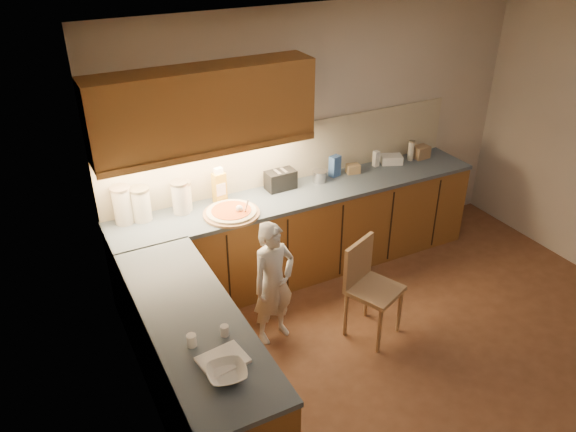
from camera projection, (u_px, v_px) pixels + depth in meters
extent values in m
plane|color=brown|center=(438.00, 360.00, 4.72)|extent=(4.50, 4.50, 0.00)
cube|color=beige|center=(322.00, 138.00, 5.64)|extent=(4.50, 0.04, 2.60)
cube|color=beige|center=(159.00, 319.00, 3.18)|extent=(0.04, 4.00, 2.60)
cube|color=white|center=(493.00, 45.00, 3.45)|extent=(4.50, 4.00, 0.04)
cube|color=brown|center=(302.00, 233.00, 5.67)|extent=(3.75, 0.60, 0.88)
cube|color=brown|center=(197.00, 368.00, 4.03)|extent=(0.60, 2.00, 0.88)
cube|color=#414F5D|center=(303.00, 193.00, 5.45)|extent=(3.77, 0.62, 0.04)
cube|color=#414F5D|center=(192.00, 318.00, 3.81)|extent=(0.62, 2.02, 0.04)
cube|color=black|center=(164.00, 291.00, 4.83)|extent=(0.02, 0.01, 0.80)
cube|color=black|center=(229.00, 273.00, 5.07)|extent=(0.02, 0.01, 0.80)
cube|color=black|center=(288.00, 256.00, 5.31)|extent=(0.02, 0.01, 0.80)
cube|color=black|center=(341.00, 241.00, 5.55)|extent=(0.02, 0.01, 0.80)
cube|color=black|center=(391.00, 227.00, 5.79)|extent=(0.02, 0.01, 0.80)
cube|color=black|center=(436.00, 214.00, 6.03)|extent=(0.02, 0.01, 0.80)
cube|color=beige|center=(290.00, 153.00, 5.52)|extent=(3.75, 0.02, 0.58)
cube|color=brown|center=(204.00, 109.00, 4.72)|extent=(1.95, 0.35, 0.70)
cube|color=brown|center=(214.00, 154.00, 4.75)|extent=(1.95, 0.02, 0.06)
cylinder|color=tan|center=(232.00, 213.00, 5.02)|extent=(0.51, 0.51, 0.02)
cylinder|color=beige|center=(231.00, 211.00, 5.01)|extent=(0.45, 0.45, 0.02)
cylinder|color=#CF4C1B|center=(231.00, 210.00, 5.01)|extent=(0.36, 0.36, 0.01)
sphere|color=white|center=(239.00, 208.00, 4.99)|extent=(0.07, 0.07, 0.07)
cylinder|color=white|center=(246.00, 207.00, 4.94)|extent=(0.02, 0.12, 0.21)
imported|color=silver|center=(274.00, 283.00, 4.72)|extent=(0.46, 0.34, 1.14)
cylinder|color=#A78258|center=(379.00, 331.00, 4.70)|extent=(0.04, 0.04, 0.45)
cylinder|color=#A78258|center=(399.00, 311.00, 4.93)|extent=(0.04, 0.04, 0.45)
cylinder|color=#A78258|center=(346.00, 314.00, 4.89)|extent=(0.04, 0.04, 0.45)
cylinder|color=#A78258|center=(366.00, 296.00, 5.12)|extent=(0.04, 0.04, 0.45)
cube|color=#A78258|center=(375.00, 290.00, 4.79)|extent=(0.53, 0.53, 0.04)
cube|color=#A78258|center=(358.00, 261.00, 4.79)|extent=(0.38, 0.19, 0.40)
imported|color=white|center=(227.00, 373.00, 3.29)|extent=(0.27, 0.27, 0.06)
cylinder|color=beige|center=(123.00, 206.00, 4.82)|extent=(0.16, 0.16, 0.32)
cylinder|color=tan|center=(120.00, 188.00, 4.74)|extent=(0.17, 0.17, 0.02)
cylinder|color=white|center=(141.00, 205.00, 4.88)|extent=(0.17, 0.17, 0.29)
cylinder|color=gray|center=(139.00, 189.00, 4.80)|extent=(0.18, 0.18, 0.02)
cylinder|color=silver|center=(181.00, 198.00, 4.99)|extent=(0.15, 0.15, 0.29)
cylinder|color=gray|center=(179.00, 183.00, 4.92)|extent=(0.16, 0.16, 0.02)
cylinder|color=white|center=(183.00, 197.00, 5.05)|extent=(0.16, 0.16, 0.26)
cylinder|color=tan|center=(181.00, 183.00, 4.98)|extent=(0.17, 0.17, 0.02)
cube|color=gold|center=(219.00, 188.00, 5.17)|extent=(0.13, 0.10, 0.29)
cube|color=white|center=(218.00, 171.00, 5.08)|extent=(0.08, 0.06, 0.05)
cube|color=black|center=(281.00, 180.00, 5.44)|extent=(0.29, 0.17, 0.19)
cube|color=silver|center=(277.00, 172.00, 5.38)|extent=(0.03, 0.12, 0.00)
cube|color=silver|center=(284.00, 170.00, 5.41)|extent=(0.03, 0.12, 0.00)
cylinder|color=#B0B1B6|center=(319.00, 177.00, 5.60)|extent=(0.14, 0.14, 0.11)
cylinder|color=#B0B1B6|center=(320.00, 171.00, 5.57)|extent=(0.15, 0.15, 0.01)
cube|color=#385FA8|center=(335.00, 166.00, 5.69)|extent=(0.13, 0.10, 0.22)
cube|color=#9F8156|center=(353.00, 169.00, 5.78)|extent=(0.15, 0.12, 0.09)
cube|color=white|center=(376.00, 159.00, 5.91)|extent=(0.06, 0.06, 0.17)
cube|color=silver|center=(391.00, 159.00, 6.00)|extent=(0.26, 0.23, 0.09)
cylinder|color=beige|center=(411.00, 151.00, 6.04)|extent=(0.07, 0.07, 0.21)
cylinder|color=tan|center=(412.00, 141.00, 5.99)|extent=(0.07, 0.07, 0.01)
cube|color=tan|center=(421.00, 152.00, 6.12)|extent=(0.18, 0.14, 0.13)
cube|color=white|center=(223.00, 360.00, 3.42)|extent=(0.31, 0.26, 0.02)
cylinder|color=white|center=(192.00, 340.00, 3.52)|extent=(0.08, 0.08, 0.08)
cylinder|color=silver|center=(225.00, 331.00, 3.61)|extent=(0.07, 0.07, 0.07)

